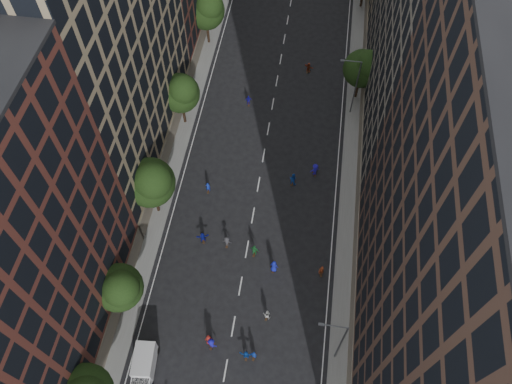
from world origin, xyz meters
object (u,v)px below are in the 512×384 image
streetlamp_far (354,85)px  skater_1 (254,355)px  streetlamp_near (339,341)px  cargo_van (144,366)px

streetlamp_far → skater_1: bearing=-102.8°
streetlamp_near → skater_1: streetlamp_near is taller
streetlamp_far → cargo_van: bearing=-116.2°
skater_1 → streetlamp_far: bearing=-95.2°
cargo_van → skater_1: (10.42, 2.74, -0.45)m
streetlamp_near → streetlamp_far: (0.00, 33.00, 0.00)m
streetlamp_near → streetlamp_far: size_ratio=1.00×
streetlamp_near → streetlamp_far: bearing=90.0°
cargo_van → skater_1: 10.78m
streetlamp_far → skater_1: 35.42m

